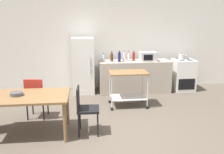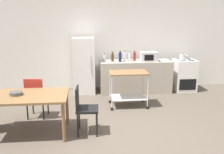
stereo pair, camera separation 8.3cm
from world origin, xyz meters
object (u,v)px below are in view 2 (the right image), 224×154
at_px(chair_black, 84,107).
at_px(bottle_vinegar, 129,57).
at_px(kitchen_cart, 128,83).
at_px(bottle_sparkling_water, 135,57).
at_px(bottle_olive_oil, 105,58).
at_px(microwave, 149,57).
at_px(kettle, 183,57).
at_px(chair_red, 36,95).
at_px(bottle_sesame_oil, 125,57).
at_px(fruit_bowl, 16,93).
at_px(stove_oven, 184,75).
at_px(bottle_soda, 112,57).
at_px(bottle_hot_sauce, 120,57).
at_px(refrigerator, 84,66).
at_px(dining_table, 26,99).

height_order(chair_black, bottle_vinegar, bottle_vinegar).
bearing_deg(kitchen_cart, bottle_sparkling_water, 72.90).
relative_size(bottle_olive_oil, microwave, 0.47).
relative_size(microwave, kettle, 1.92).
relative_size(chair_red, bottle_sesame_oil, 3.03).
distance_m(fruit_bowl, kettle, 4.59).
xyz_separation_m(bottle_vinegar, kettle, (1.51, -0.09, -0.01)).
relative_size(stove_oven, kitchen_cart, 1.01).
bearing_deg(chair_black, bottle_soda, -14.32).
bearing_deg(bottle_hot_sauce, bottle_sparkling_water, 17.28).
height_order(refrigerator, bottle_sparkling_water, refrigerator).
bearing_deg(bottle_soda, bottle_hot_sauce, -29.13).
bearing_deg(chair_red, kettle, -149.50).
bearing_deg(chair_red, refrigerator, -111.71).
distance_m(bottle_sesame_oil, fruit_bowl, 3.30).
height_order(chair_black, refrigerator, refrigerator).
height_order(refrigerator, fruit_bowl, refrigerator).
bearing_deg(bottle_sparkling_water, refrigerator, 177.65).
relative_size(dining_table, bottle_sesame_oil, 5.11).
relative_size(refrigerator, microwave, 3.37).
distance_m(chair_red, fruit_bowl, 0.78).
bearing_deg(bottle_vinegar, chair_black, -116.93).
relative_size(refrigerator, bottle_soda, 5.70).
relative_size(bottle_sesame_oil, fruit_bowl, 1.30).
bearing_deg(kettle, bottle_vinegar, 176.74).
bearing_deg(fruit_bowl, bottle_hot_sauce, 46.17).
distance_m(bottle_hot_sauce, microwave, 0.81).
height_order(dining_table, bottle_olive_oil, bottle_olive_oil).
relative_size(bottle_vinegar, fruit_bowl, 1.17).
relative_size(dining_table, chair_red, 1.69).
height_order(bottle_olive_oil, bottle_soda, bottle_soda).
xyz_separation_m(chair_red, stove_oven, (3.90, 1.68, -0.07)).
distance_m(chair_red, bottle_olive_oil, 2.39).
relative_size(kitchen_cart, fruit_bowl, 4.05).
relative_size(dining_table, refrigerator, 0.97).
distance_m(bottle_sesame_oil, bottle_vinegar, 0.14).
height_order(refrigerator, kitchen_cart, refrigerator).
bearing_deg(chair_black, refrigerator, 3.48).
bearing_deg(bottle_sesame_oil, bottle_olive_oil, 169.10).
relative_size(chair_red, chair_black, 1.00).
relative_size(dining_table, bottle_vinegar, 5.68).
xyz_separation_m(dining_table, refrigerator, (1.02, 2.49, 0.10)).
relative_size(chair_black, bottle_hot_sauce, 2.94).
bearing_deg(microwave, dining_table, -140.70).
relative_size(chair_black, refrigerator, 0.57).
relative_size(bottle_sparkling_water, kettle, 1.13).
bearing_deg(stove_oven, chair_red, -156.63).
distance_m(dining_table, microwave, 3.67).
bearing_deg(chair_black, bottle_sparkling_water, -26.16).
relative_size(bottle_sesame_oil, kettle, 1.22).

